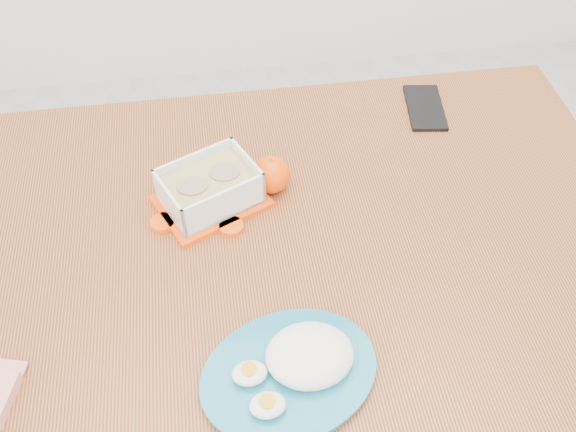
{
  "coord_description": "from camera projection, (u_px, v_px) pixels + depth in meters",
  "views": [
    {
      "loc": [
        -0.24,
        -0.64,
        1.67
      ],
      "look_at": [
        -0.13,
        0.13,
        0.81
      ],
      "focal_mm": 40.0,
      "sensor_mm": 36.0,
      "label": 1
    }
  ],
  "objects": [
    {
      "name": "dining_table",
      "position": [
        288.0,
        264.0,
        1.27
      ],
      "size": [
        1.38,
        0.92,
        0.75
      ],
      "rotation": [
        0.0,
        0.0,
        0.0
      ],
      "color": "#995B2B",
      "rests_on": "ground"
    },
    {
      "name": "food_container",
      "position": [
        210.0,
        188.0,
        1.23
      ],
      "size": [
        0.25,
        0.22,
        0.09
      ],
      "rotation": [
        0.0,
        0.0,
        0.43
      ],
      "color": "#FF4807",
      "rests_on": "dining_table"
    },
    {
      "name": "orange_fruit",
      "position": [
        271.0,
        175.0,
        1.27
      ],
      "size": [
        0.08,
        0.08,
        0.08
      ],
      "primitive_type": "sphere",
      "color": "#FF5305",
      "rests_on": "dining_table"
    },
    {
      "name": "rice_plate",
      "position": [
        296.0,
        366.0,
        1.0
      ],
      "size": [
        0.35,
        0.35,
        0.08
      ],
      "rotation": [
        0.0,
        0.0,
        0.27
      ],
      "color": "#19728D",
      "rests_on": "dining_table"
    },
    {
      "name": "smartphone",
      "position": [
        425.0,
        108.0,
        1.46
      ],
      "size": [
        0.1,
        0.17,
        0.01
      ],
      "primitive_type": "cube",
      "rotation": [
        0.0,
        0.0,
        -0.13
      ],
      "color": "black",
      "rests_on": "dining_table"
    }
  ]
}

